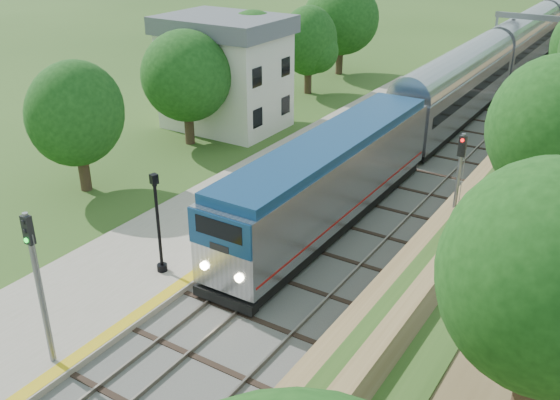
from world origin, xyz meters
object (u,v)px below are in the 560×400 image
Objects in this scene: station_building at (225,72)px; lamppost_far at (159,229)px; train at (543,31)px; signal_platform at (36,274)px; signal_farside at (458,182)px; signal_gantry at (541,31)px.

station_building is 1.88× the size of lamppost_far.
train is at bearing 86.39° from lamppost_far.
signal_platform is (11.10, -25.04, -0.16)m from station_building.
train is 50.62m from signal_farside.
station_building reaches higher than signal_farside.
signal_gantry is 34.91m from signal_farside.
train is 21.02× the size of signal_platform.
station_building reaches higher than train.
signal_farside reaches higher than train.
train is 59.12m from lamppost_far.
signal_farside is (9.10, 15.34, -0.24)m from signal_platform.
signal_farside is at bearing -25.66° from station_building.
signal_gantry reaches higher than signal_platform.
signal_platform reaches higher than lamppost_far.
signal_farside is (9.92, 8.78, 1.27)m from lamppost_far.
signal_gantry is at bearing 81.90° from lamppost_far.
lamppost_far is (-3.72, -59.01, 0.14)m from train.
signal_farside is at bearing -83.87° from signal_gantry.
train is 65.65m from signal_platform.
signal_farside is (20.20, -9.70, -0.40)m from station_building.
signal_gantry reaches higher than lamppost_far.
train is at bearing 97.04° from signal_farside.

